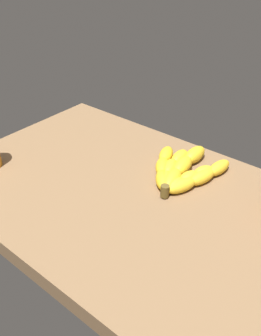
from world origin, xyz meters
The scene contains 2 objects.
ground_plane centered at (0.00, 0.00, -2.12)cm, with size 95.86×57.95×4.24cm, color brown.
banana_bunch centered at (3.68, 13.03, 1.72)cm, with size 18.67×22.94×3.79cm.
Camera 1 is at (40.67, -52.08, 51.95)cm, focal length 38.54 mm.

